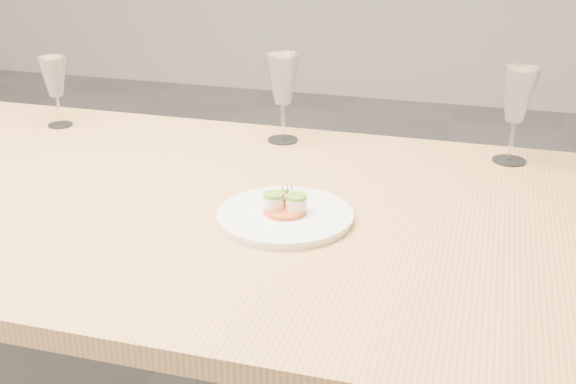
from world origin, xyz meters
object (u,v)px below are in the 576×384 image
(dinner_plate, at_px, (285,215))
(wine_glass_2, at_px, (283,81))
(wine_glass_1, at_px, (54,78))
(wine_glass_3, at_px, (517,97))
(dining_table, at_px, (64,210))

(dinner_plate, xyz_separation_m, wine_glass_2, (-0.14, 0.44, 0.14))
(dinner_plate, distance_m, wine_glass_1, 0.85)
(wine_glass_3, bearing_deg, dinner_plate, -132.41)
(dinner_plate, bearing_deg, wine_glass_1, 151.71)
(dining_table, bearing_deg, wine_glass_1, 122.07)
(dining_table, distance_m, dinner_plate, 0.53)
(dinner_plate, distance_m, wine_glass_2, 0.49)
(wine_glass_1, xyz_separation_m, wine_glass_2, (0.60, 0.05, 0.02))
(wine_glass_1, bearing_deg, dinner_plate, -28.29)
(dining_table, relative_size, wine_glass_1, 13.04)
(dining_table, height_order, wine_glass_2, wine_glass_2)
(wine_glass_1, height_order, wine_glass_2, wine_glass_2)
(wine_glass_1, distance_m, wine_glass_2, 0.61)
(wine_glass_1, xyz_separation_m, wine_glass_3, (1.15, 0.05, 0.03))
(wine_glass_2, relative_size, wine_glass_3, 0.99)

